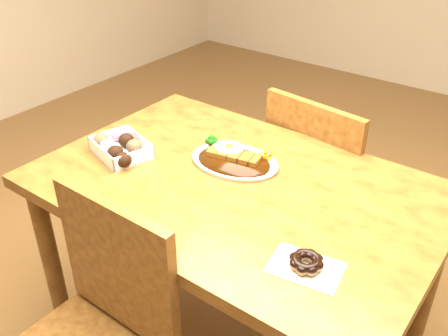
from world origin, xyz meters
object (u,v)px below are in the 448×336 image
Objects in this scene: pon_de_ring at (306,262)px; donut_box at (120,147)px; chair_far at (324,186)px; table at (236,209)px; katsu_curry_plate at (234,159)px.

donut_box is at bearing 171.23° from pon_de_ring.
chair_far is 0.85m from pon_de_ring.
donut_box is at bearing -168.02° from table.
chair_far is at bearing 53.61° from donut_box.
table is 0.16m from katsu_curry_plate.
pon_de_ring is (0.42, -0.30, 0.00)m from katsu_curry_plate.
pon_de_ring is at bearing -30.30° from table.
chair_far is 3.85× the size of donut_box.
chair_far is 4.65× the size of pon_de_ring.
table is 3.92× the size of katsu_curry_plate.
chair_far is 2.84× the size of katsu_curry_plate.
chair_far is at bearing 74.05° from katsu_curry_plate.
katsu_curry_plate is 1.63× the size of pon_de_ring.
donut_box is at bearing 60.63° from chair_far.
table is at bearing 91.58° from chair_far.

